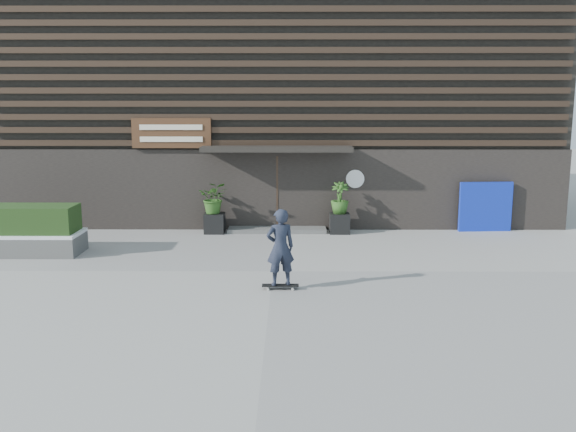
{
  "coord_description": "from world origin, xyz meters",
  "views": [
    {
      "loc": [
        0.43,
        -14.04,
        3.88
      ],
      "look_at": [
        0.35,
        1.22,
        1.1
      ],
      "focal_mm": 38.56,
      "sensor_mm": 36.0,
      "label": 1
    }
  ],
  "objects_px": {
    "raised_bed": "(14,244)",
    "blue_tarp": "(485,207)",
    "planter_pot_left": "(215,223)",
    "planter_pot_right": "(339,223)",
    "skateboarder": "(280,248)"
  },
  "relations": [
    {
      "from": "raised_bed",
      "to": "skateboarder",
      "type": "distance_m",
      "value": 7.73
    },
    {
      "from": "skateboarder",
      "to": "planter_pot_right",
      "type": "bearing_deg",
      "value": 73.75
    },
    {
      "from": "planter_pot_right",
      "to": "raised_bed",
      "type": "bearing_deg",
      "value": -162.9
    },
    {
      "from": "planter_pot_left",
      "to": "blue_tarp",
      "type": "distance_m",
      "value": 8.32
    },
    {
      "from": "planter_pot_right",
      "to": "raised_bed",
      "type": "xyz_separation_m",
      "value": [
        -8.73,
        -2.69,
        -0.05
      ]
    },
    {
      "from": "raised_bed",
      "to": "blue_tarp",
      "type": "bearing_deg",
      "value": 12.72
    },
    {
      "from": "raised_bed",
      "to": "blue_tarp",
      "type": "height_order",
      "value": "blue_tarp"
    },
    {
      "from": "planter_pot_right",
      "to": "skateboarder",
      "type": "xyz_separation_m",
      "value": [
        -1.7,
        -5.82,
        0.61
      ]
    },
    {
      "from": "raised_bed",
      "to": "blue_tarp",
      "type": "distance_m",
      "value": 13.58
    },
    {
      "from": "planter_pot_left",
      "to": "blue_tarp",
      "type": "xyz_separation_m",
      "value": [
        8.3,
        0.3,
        0.46
      ]
    },
    {
      "from": "blue_tarp",
      "to": "raised_bed",
      "type": "bearing_deg",
      "value": -171.11
    },
    {
      "from": "raised_bed",
      "to": "skateboarder",
      "type": "height_order",
      "value": "skateboarder"
    },
    {
      "from": "planter_pot_left",
      "to": "skateboarder",
      "type": "relative_size",
      "value": 0.35
    },
    {
      "from": "blue_tarp",
      "to": "planter_pot_right",
      "type": "bearing_deg",
      "value": 179.99
    },
    {
      "from": "skateboarder",
      "to": "planter_pot_left",
      "type": "bearing_deg",
      "value": 109.87
    }
  ]
}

